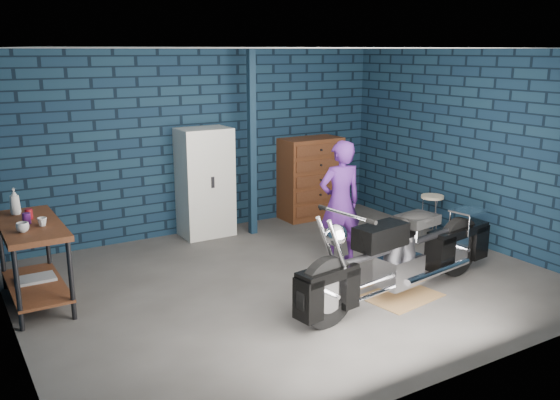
# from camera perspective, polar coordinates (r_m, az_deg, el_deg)

# --- Properties ---
(ground) EXTENTS (6.00, 6.00, 0.00)m
(ground) POSITION_cam_1_polar(r_m,az_deg,el_deg) (7.12, 1.02, -7.90)
(ground) COLOR #524F4C
(ground) RESTS_ON ground
(room_walls) EXTENTS (6.02, 5.01, 2.71)m
(room_walls) POSITION_cam_1_polar(r_m,az_deg,el_deg) (7.11, -1.30, 7.95)
(room_walls) COLOR #102236
(room_walls) RESTS_ON ground
(support_post) EXTENTS (0.10, 0.10, 2.70)m
(support_post) POSITION_cam_1_polar(r_m,az_deg,el_deg) (8.66, -2.72, 5.38)
(support_post) COLOR #112537
(support_post) RESTS_ON ground
(workbench) EXTENTS (0.60, 1.40, 0.91)m
(workbench) POSITION_cam_1_polar(r_m,az_deg,el_deg) (6.92, -22.58, -5.67)
(workbench) COLOR brown
(workbench) RESTS_ON ground
(drip_mat) EXTENTS (0.91, 0.73, 0.01)m
(drip_mat) POSITION_cam_1_polar(r_m,az_deg,el_deg) (6.86, 11.59, -9.03)
(drip_mat) COLOR brown
(drip_mat) RESTS_ON ground
(motorcycle) EXTENTS (2.66, 1.07, 1.14)m
(motorcycle) POSITION_cam_1_polar(r_m,az_deg,el_deg) (6.66, 11.83, -4.54)
(motorcycle) COLOR black
(motorcycle) RESTS_ON ground
(person) EXTENTS (0.63, 0.46, 1.59)m
(person) POSITION_cam_1_polar(r_m,az_deg,el_deg) (7.57, 5.80, -0.24)
(person) COLOR #4F2079
(person) RESTS_ON ground
(storage_bin) EXTENTS (0.40, 0.28, 0.25)m
(storage_bin) POSITION_cam_1_polar(r_m,az_deg,el_deg) (7.16, -22.34, -7.81)
(storage_bin) COLOR #999CA1
(storage_bin) RESTS_ON ground
(locker) EXTENTS (0.74, 0.53, 1.60)m
(locker) POSITION_cam_1_polar(r_m,az_deg,el_deg) (8.74, -7.20, 1.68)
(locker) COLOR silver
(locker) RESTS_ON ground
(tool_chest) EXTENTS (0.98, 0.55, 1.31)m
(tool_chest) POSITION_cam_1_polar(r_m,az_deg,el_deg) (9.65, 2.99, 2.12)
(tool_chest) COLOR brown
(tool_chest) RESTS_ON ground
(shop_stool) EXTENTS (0.42, 0.42, 0.60)m
(shop_stool) POSITION_cam_1_polar(r_m,az_deg,el_deg) (9.07, 14.36, -1.43)
(shop_stool) COLOR beige
(shop_stool) RESTS_ON ground
(cup_a) EXTENTS (0.17, 0.17, 0.10)m
(cup_a) POSITION_cam_1_polar(r_m,az_deg,el_deg) (6.47, -23.53, -2.42)
(cup_a) COLOR beige
(cup_a) RESTS_ON workbench
(cup_b) EXTENTS (0.13, 0.13, 0.09)m
(cup_b) POSITION_cam_1_polar(r_m,az_deg,el_deg) (6.61, -21.92, -1.96)
(cup_b) COLOR beige
(cup_b) RESTS_ON workbench
(mug_purple) EXTENTS (0.10, 0.10, 0.12)m
(mug_purple) POSITION_cam_1_polar(r_m,az_deg,el_deg) (6.75, -23.21, -1.65)
(mug_purple) COLOR #4C175F
(mug_purple) RESTS_ON workbench
(mug_red) EXTENTS (0.09, 0.09, 0.11)m
(mug_red) POSITION_cam_1_polar(r_m,az_deg,el_deg) (6.94, -23.02, -1.24)
(mug_red) COLOR maroon
(mug_red) RESTS_ON workbench
(bottle) EXTENTS (0.14, 0.14, 0.30)m
(bottle) POSITION_cam_1_polar(r_m,az_deg,el_deg) (7.17, -24.18, -0.12)
(bottle) COLOR #999CA1
(bottle) RESTS_ON workbench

